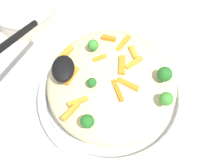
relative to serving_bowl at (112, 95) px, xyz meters
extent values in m
plane|color=beige|center=(0.00, 0.00, -0.02)|extent=(2.40, 2.40, 0.00)
cylinder|color=silver|center=(0.00, 0.00, -0.01)|extent=(0.27, 0.27, 0.02)
torus|color=silver|center=(0.00, 0.00, 0.01)|extent=(0.30, 0.30, 0.02)
torus|color=black|center=(0.00, 0.00, 0.01)|extent=(0.29, 0.29, 0.00)
ellipsoid|color=beige|center=(0.00, 0.00, 0.05)|extent=(0.25, 0.24, 0.08)
cube|color=orange|center=(0.06, -0.03, 0.08)|extent=(0.04, 0.03, 0.01)
cube|color=orange|center=(0.03, 0.02, 0.09)|extent=(0.02, 0.03, 0.01)
cube|color=orange|center=(0.04, -0.04, 0.09)|extent=(0.03, 0.01, 0.01)
cube|color=orange|center=(0.00, 0.07, 0.08)|extent=(0.04, 0.03, 0.01)
cube|color=orange|center=(-0.04, -0.01, 0.09)|extent=(0.04, 0.02, 0.01)
cube|color=orange|center=(0.05, 0.08, 0.08)|extent=(0.04, 0.03, 0.01)
cube|color=orange|center=(0.02, -0.04, 0.09)|extent=(0.03, 0.03, 0.01)
cube|color=orange|center=(-0.05, 0.06, 0.08)|extent=(0.02, 0.04, 0.01)
cube|color=orange|center=(-0.03, -0.03, 0.09)|extent=(0.03, 0.04, 0.01)
cube|color=orange|center=(-0.07, 0.07, 0.09)|extent=(0.03, 0.03, 0.01)
cube|color=orange|center=(0.01, -0.02, 0.09)|extent=(0.04, 0.02, 0.01)
cube|color=orange|center=(0.08, 0.00, 0.09)|extent=(0.02, 0.03, 0.01)
cylinder|color=#377928|center=(-0.06, -0.08, 0.08)|extent=(0.01, 0.01, 0.01)
sphere|color=#3D8E33|center=(-0.06, -0.08, 0.10)|extent=(0.02, 0.02, 0.02)
cylinder|color=#205B1C|center=(-0.09, 0.05, 0.08)|extent=(0.01, 0.01, 0.01)
sphere|color=#236B23|center=(-0.09, 0.05, 0.10)|extent=(0.02, 0.02, 0.02)
cylinder|color=#205B1C|center=(-0.03, 0.04, 0.09)|extent=(0.01, 0.01, 0.01)
sphere|color=#236B23|center=(-0.03, 0.04, 0.10)|extent=(0.02, 0.02, 0.02)
cylinder|color=#205B1C|center=(-0.02, -0.09, 0.09)|extent=(0.01, 0.01, 0.01)
sphere|color=#236B23|center=(-0.02, -0.09, 0.10)|extent=(0.03, 0.03, 0.03)
cylinder|color=#377928|center=(0.05, 0.03, 0.09)|extent=(0.01, 0.01, 0.01)
sphere|color=#3D8E33|center=(0.05, 0.03, 0.10)|extent=(0.02, 0.02, 0.02)
ellipsoid|color=black|center=(0.01, 0.08, 0.10)|extent=(0.06, 0.04, 0.02)
cylinder|color=black|center=(0.03, 0.17, 0.14)|extent=(0.17, 0.07, 0.10)
cylinder|color=beige|center=(0.24, 0.19, 0.00)|extent=(0.14, 0.14, 0.05)
torus|color=beige|center=(0.24, 0.19, 0.03)|extent=(0.15, 0.15, 0.01)
camera|label=1|loc=(-0.26, 0.02, 0.50)|focal=44.63mm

